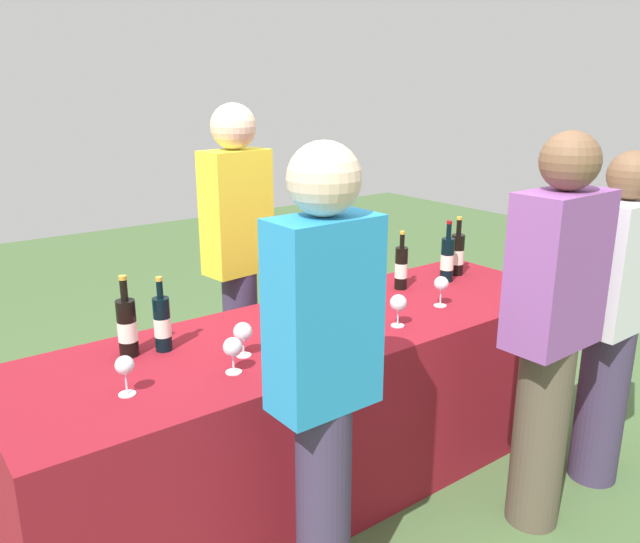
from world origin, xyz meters
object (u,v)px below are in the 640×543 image
Objects in this scene: wine_bottle_4 at (401,268)px; guest_0 at (324,375)px; wine_bottle_6 at (457,254)px; wine_bottle_0 at (127,327)px; wine_glass_2 at (243,333)px; server_pouring at (238,251)px; wine_bottle_2 at (292,297)px; wine_glass_5 at (441,285)px; wine_glass_0 at (125,367)px; wine_glass_3 at (320,315)px; wine_bottle_5 at (447,259)px; guest_2 at (614,313)px; wine_glass_4 at (398,304)px; wine_glass_1 at (233,348)px; guest_1 at (552,325)px; wine_bottle_1 at (162,323)px; wine_bottle_3 at (362,282)px.

wine_bottle_4 is 0.19× the size of guest_0.
wine_bottle_0 is at bearing 179.42° from wine_bottle_6.
server_pouring is (0.45, 0.81, 0.09)m from wine_glass_2.
wine_bottle_2 is 2.08× the size of wine_glass_5.
wine_glass_0 is at bearing -169.32° from wine_bottle_4.
wine_bottle_6 is 0.20× the size of guest_0.
guest_0 is at bearing -117.85° from wine_bottle_2.
wine_glass_5 is at bearing -13.25° from wine_bottle_0.
wine_bottle_6 is 1.21m from wine_glass_3.
guest_2 is (0.10, -0.89, -0.07)m from wine_bottle_5.
wine_bottle_0 is 1.45m from wine_glass_5.
wine_glass_4 is 0.86m from guest_0.
wine_glass_3 is 1.32m from guest_2.
wine_glass_1 is at bearing -134.05° from wine_glass_2.
wine_glass_1 is (0.38, -0.07, -0.01)m from wine_glass_0.
wine_bottle_6 reaches higher than wine_bottle_4.
wine_glass_0 is at bearing -163.49° from wine_bottle_2.
server_pouring reaches higher than wine_glass_2.
wine_bottle_6 is at bearing 27.16° from guest_0.
wine_glass_4 reaches higher than wine_glass_3.
guest_0 is at bearing -49.04° from wine_glass_0.
guest_2 is (0.50, 0.02, -0.06)m from guest_1.
wine_bottle_6 is at bearing 13.86° from wine_glass_3.
wine_glass_1 is 1.70m from guest_2.
wine_glass_3 is (0.35, -0.04, 0.01)m from wine_glass_2.
wine_bottle_1 reaches higher than wine_glass_3.
server_pouring is at bearing 152.63° from wine_bottle_6.
wine_bottle_6 is at bearing 0.11° from wine_bottle_4.
wine_glass_1 is at bearing -167.39° from wine_bottle_6.
wine_bottle_2 is 0.93× the size of wine_bottle_6.
wine_bottle_6 is at bearing 25.18° from wine_glass_4.
guest_2 is (0.78, -0.56, -0.05)m from wine_glass_4.
wine_bottle_6 is 2.26× the size of wine_glass_4.
wine_bottle_0 reaches higher than wine_bottle_2.
guest_2 is (1.60, -0.58, -0.04)m from wine_glass_1.
server_pouring is at bearing 147.09° from wine_bottle_5.
wine_glass_4 is at bearing -45.96° from wine_bottle_2.
wine_glass_1 is 0.08× the size of guest_0.
guest_1 reaches higher than wine_bottle_0.
wine_bottle_1 is 0.89m from server_pouring.
wine_bottle_1 is 1.96m from guest_2.
wine_bottle_0 is 2.36× the size of wine_glass_2.
wine_bottle_5 is 0.76m from wine_glass_4.
wine_bottle_2 reaches higher than wine_glass_3.
guest_1 is 1.07× the size of guest_2.
server_pouring is 1.11× the size of guest_2.
wine_glass_3 is (-1.04, -0.24, -0.02)m from wine_bottle_5.
wine_bottle_5 reaches higher than wine_bottle_2.
wine_bottle_3 is at bearing -3.91° from wine_bottle_1.
wine_glass_0 is (-0.26, -0.29, -0.01)m from wine_bottle_1.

